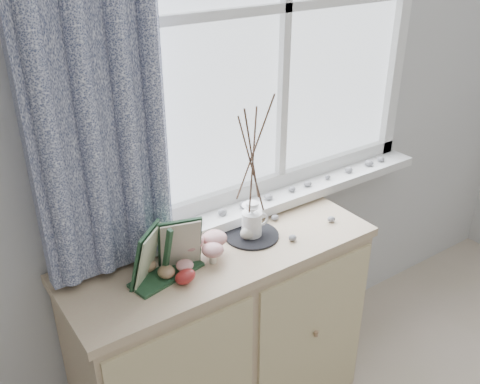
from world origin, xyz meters
The scene contains 8 objects.
sideboard centered at (-0.15, 1.75, 0.43)m, with size 1.20×0.45×0.85m.
botanical_book centered at (-0.39, 1.70, 0.96)m, with size 0.30×0.13×0.21m, color #1F4027, non-canonical shape.
toadstool_cluster centered at (-0.25, 1.75, 0.91)m, with size 0.24×0.17×0.11m.
wooden_eggs centered at (-0.40, 1.72, 0.88)m, with size 0.14×0.18×0.07m.
songbird_figurine centered at (-0.01, 1.76, 0.88)m, with size 0.13×0.06×0.07m, color silver, non-canonical shape.
crocheted_doily centered at (0.00, 1.77, 0.85)m, with size 0.21×0.21×0.01m, color black.
twig_pitcher centered at (0.00, 1.77, 1.19)m, with size 0.27×0.27×0.59m.
sideboard_pebbles centered at (0.15, 1.75, 0.86)m, with size 0.33×0.23×0.02m.
Camera 1 is at (-1.04, 0.35, 1.96)m, focal length 40.00 mm.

